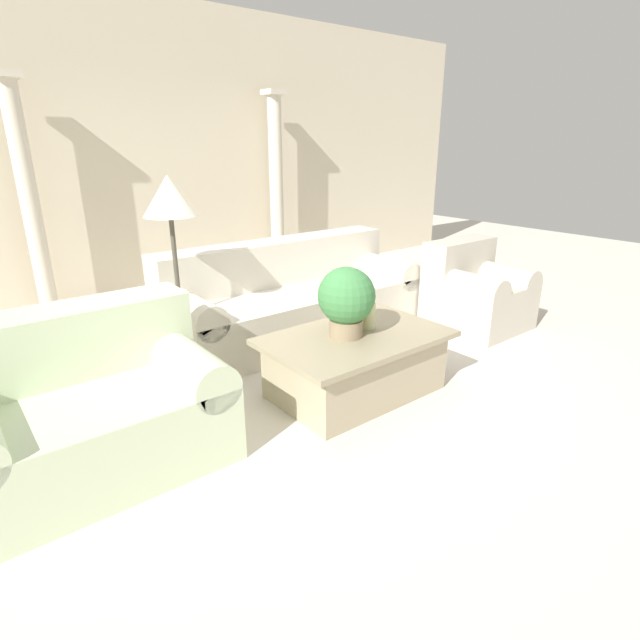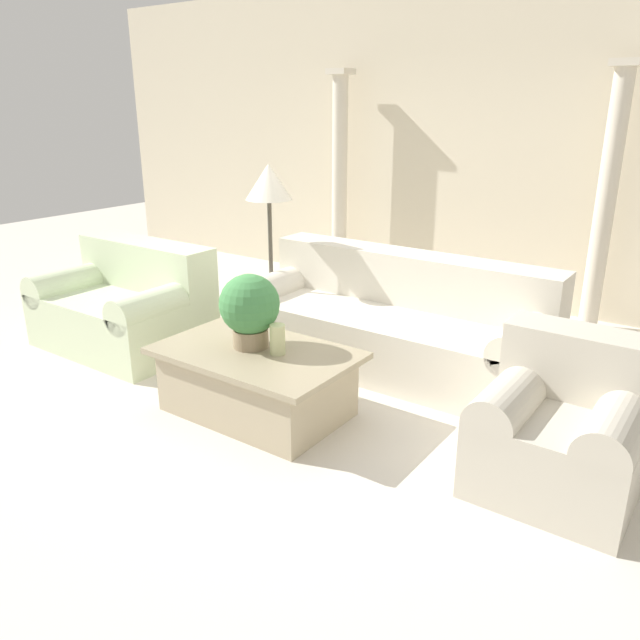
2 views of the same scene
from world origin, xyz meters
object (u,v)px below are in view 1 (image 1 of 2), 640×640
(armchair, at_px, (475,291))
(loveseat, at_px, (86,406))
(coffee_table, at_px, (355,363))
(floor_lamp, at_px, (170,207))
(potted_plant, at_px, (346,299))
(sofa_long, at_px, (292,299))

(armchair, bearing_deg, loveseat, -179.87)
(loveseat, xyz_separation_m, coffee_table, (1.74, -0.32, -0.12))
(floor_lamp, bearing_deg, armchair, -16.70)
(loveseat, distance_m, potted_plant, 1.74)
(coffee_table, distance_m, floor_lamp, 1.76)
(loveseat, relative_size, potted_plant, 2.82)
(potted_plant, bearing_deg, armchair, 8.58)
(armchair, bearing_deg, coffee_table, -170.11)
(potted_plant, relative_size, floor_lamp, 0.33)
(sofa_long, height_order, loveseat, same)
(potted_plant, distance_m, armchair, 2.02)
(sofa_long, xyz_separation_m, loveseat, (-2.08, -0.94, 0.01))
(coffee_table, relative_size, potted_plant, 2.63)
(loveseat, distance_m, floor_lamp, 1.56)
(coffee_table, height_order, potted_plant, potted_plant)
(coffee_table, distance_m, potted_plant, 0.50)
(armchair, bearing_deg, potted_plant, -171.42)
(coffee_table, xyz_separation_m, armchair, (1.89, 0.33, 0.12))
(sofa_long, distance_m, floor_lamp, 1.50)
(sofa_long, xyz_separation_m, coffee_table, (-0.34, -1.27, -0.12))
(sofa_long, height_order, armchair, sofa_long)
(potted_plant, bearing_deg, floor_lamp, 123.82)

